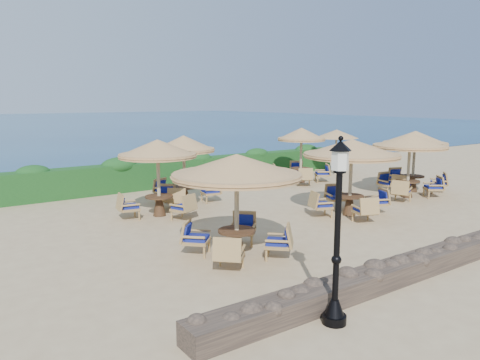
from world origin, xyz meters
TOP-DOWN VIEW (x-y plane):
  - ground at (0.00, 0.00)m, footprint 120.00×120.00m
  - hedge at (0.00, 7.20)m, footprint 18.00×0.90m
  - stone_wall at (0.00, -6.20)m, footprint 15.00×0.65m
  - lamp_post at (-4.80, -6.80)m, footprint 0.44×0.44m
  - extra_parasol at (7.80, 5.20)m, footprint 2.30×2.30m
  - cafe_set_0 at (-4.18, -2.79)m, footprint 3.31×3.31m
  - cafe_set_1 at (1.51, -1.46)m, footprint 3.31×3.31m
  - cafe_set_2 at (5.76, -0.76)m, footprint 2.98×2.98m
  - cafe_set_3 at (-3.95, 2.26)m, footprint 2.77×2.77m
  - cafe_set_4 at (-2.38, 3.33)m, footprint 2.62×2.73m
  - cafe_set_5 at (4.55, 4.39)m, footprint 2.74×2.74m
  - cafe_set_6 at (7.01, -0.12)m, footprint 2.80×2.80m

SIDE VIEW (x-z plane):
  - ground at x=0.00m, z-range 0.00..0.00m
  - stone_wall at x=0.00m, z-range 0.00..0.44m
  - hedge at x=0.00m, z-range 0.00..1.20m
  - lamp_post at x=-4.80m, z-range -0.10..3.21m
  - cafe_set_5 at x=4.55m, z-range 0.34..2.99m
  - cafe_set_4 at x=-2.38m, z-range 0.46..3.12m
  - cafe_set_3 at x=-3.95m, z-range 0.55..3.21m
  - cafe_set_6 at x=7.01m, z-range 0.57..3.22m
  - cafe_set_1 at x=1.51m, z-range 0.61..3.26m
  - cafe_set_0 at x=-4.18m, z-range 0.61..3.26m
  - cafe_set_2 at x=5.76m, z-range 0.62..3.28m
  - extra_parasol at x=7.80m, z-range 0.97..3.37m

